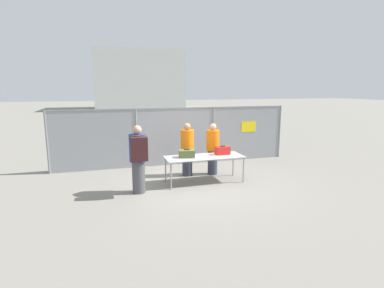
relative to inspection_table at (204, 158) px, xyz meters
The scene contains 10 objects.
ground_plane 0.79m from the inspection_table, 159.47° to the left, with size 120.00×120.00×0.00m, color gray.
fence_section 2.32m from the inspection_table, 96.70° to the left, with size 8.57×0.07×2.07m.
inspection_table is the anchor object (origin of this frame).
suitcase_olive 0.55m from the inspection_table, behind, with size 0.50×0.39×0.24m.
suitcase_red 0.65m from the inspection_table, 10.71° to the left, with size 0.42×0.27×0.26m.
traveler_hooded 2.03m from the inspection_table, 168.10° to the right, with size 0.45×0.69×1.80m.
security_worker_near 0.87m from the inspection_table, 110.04° to the left, with size 0.41×0.41×1.68m.
security_worker_far 0.90m from the inspection_table, 53.72° to the left, with size 0.41×0.41×1.65m.
utility_trailer 4.17m from the inspection_table, 72.11° to the left, with size 3.75×1.99×0.64m.
distant_hangar 33.21m from the inspection_table, 86.60° to the left, with size 11.05×8.34×7.42m.
Camera 1 is at (-2.53, -8.17, 2.75)m, focal length 28.00 mm.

